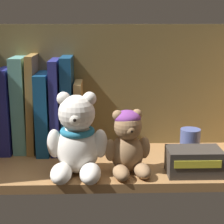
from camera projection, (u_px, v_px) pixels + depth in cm
name	position (u px, v px, depth cm)	size (l,w,h in cm)	color
shelf_board	(116.00, 165.00, 87.16)	(69.55, 25.31, 2.00)	#9E7042
shelf_back_panel	(114.00, 90.00, 96.18)	(71.95, 1.20, 33.36)	brown
book_2	(8.00, 109.00, 92.65)	(2.67, 12.66, 21.03)	navy
book_3	(22.00, 104.00, 92.42)	(3.24, 10.80, 23.67)	#5D9F97
book_4	(33.00, 103.00, 92.43)	(1.79, 11.78, 24.20)	olive
book_5	(45.00, 111.00, 93.03)	(3.06, 14.96, 19.92)	navy
book_6	(57.00, 105.00, 92.72)	(2.07, 14.29, 23.18)	navy
book_7	(68.00, 104.00, 92.72)	(2.74, 11.79, 23.79)	navy
book_8	(79.00, 115.00, 93.55)	(1.77, 12.01, 17.62)	tan
teddy_bear_larger	(77.00, 140.00, 77.87)	(13.05, 13.22, 17.93)	white
teddy_bear_smaller	(128.00, 143.00, 79.01)	(10.38, 10.81, 13.97)	#93704C
pillar_candle	(190.00, 144.00, 87.84)	(4.76, 4.76, 7.31)	#4C5B99
small_product_box	(194.00, 161.00, 79.11)	(11.52, 6.99, 5.69)	#38332D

